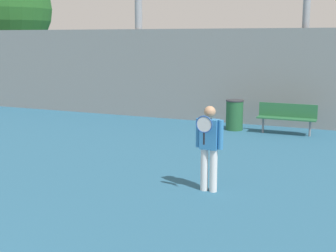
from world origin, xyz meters
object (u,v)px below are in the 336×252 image
object	(u,v)px
tennis_player	(209,144)
trash_bin	(234,115)
bench_courtside_near	(287,115)
tree_green_tall	(6,10)

from	to	relation	value
tennis_player	trash_bin	distance (m)	6.00
trash_bin	bench_courtside_near	bearing A→B (deg)	0.01
bench_courtside_near	tennis_player	bearing A→B (deg)	-94.70
tennis_player	bench_courtside_near	size ratio (longest dim) A/B	0.94
tennis_player	trash_bin	world-z (taller)	tennis_player
tennis_player	tree_green_tall	bearing A→B (deg)	144.87
bench_courtside_near	tree_green_tall	distance (m)	15.52
bench_courtside_near	trash_bin	distance (m)	1.58
trash_bin	tree_green_tall	size ratio (longest dim) A/B	0.15
tennis_player	trash_bin	bearing A→B (deg)	102.72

